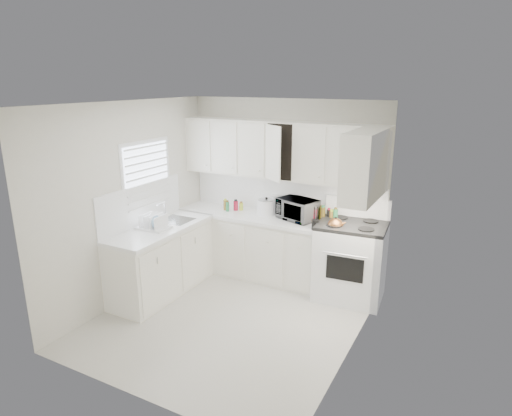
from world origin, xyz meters
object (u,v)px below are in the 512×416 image
Objects in this scene: rice_cooker at (266,206)px; dish_rack at (153,220)px; microwave at (297,207)px; stove at (351,251)px; tea_kettle at (335,225)px; utensil_crock at (316,218)px.

rice_cooker reaches higher than dish_rack.
microwave is 1.31× the size of dish_rack.
microwave reaches higher than dish_rack.
stove reaches higher than tea_kettle.
dish_rack reaches higher than tea_kettle.
stove is 5.35× the size of tea_kettle.
tea_kettle is 0.71m from microwave.
utensil_crock is at bearing -20.19° from microwave.
tea_kettle is at bearing -12.30° from rice_cooker.
tea_kettle is 0.78× the size of utensil_crock.
microwave is 1.98m from dish_rack.
rice_cooker is at bearing 169.12° from stove.
microwave is (-0.83, 0.12, 0.46)m from stove.
utensil_crock reaches higher than dish_rack.
tea_kettle is at bearing -5.84° from microwave.
stove is at bearing -3.64° from rice_cooker.
rice_cooker is 0.93m from utensil_crock.
utensil_crock is (0.38, -0.29, -0.02)m from microwave.
rice_cooker is 0.63× the size of dish_rack.
dish_rack is (-1.53, -1.26, -0.07)m from microwave.
rice_cooker reaches higher than tea_kettle.
rice_cooker is 1.64m from dish_rack.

